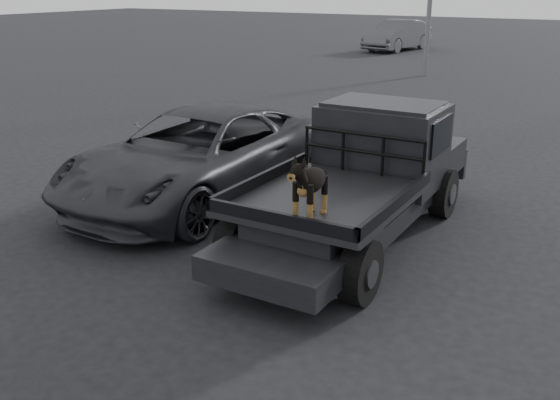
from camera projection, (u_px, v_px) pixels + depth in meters
The scene contains 7 objects.
ground at pixel (358, 286), 7.48m from camera, with size 120.00×120.00×0.00m, color black.
flatbed_ute at pixel (355, 207), 8.75m from camera, with size 2.00×5.40×0.92m, color black, non-canonical shape.
ute_cab at pixel (383, 132), 9.23m from camera, with size 1.72×1.30×0.88m, color black, non-canonical shape.
headache_rack at pixel (363, 154), 8.67m from camera, with size 1.80×0.08×0.55m, color black, non-canonical shape.
dog at pixel (311, 186), 7.00m from camera, with size 0.32×0.60×0.74m, color black, non-canonical shape.
parked_suv at pixel (199, 155), 10.32m from camera, with size 2.45×5.32×1.48m, color #323237.
distant_car_a at pixel (397, 35), 32.77m from camera, with size 1.65×4.72×1.55m, color #4D4E52.
Camera 1 is at (2.58, -6.27, 3.46)m, focal length 40.00 mm.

